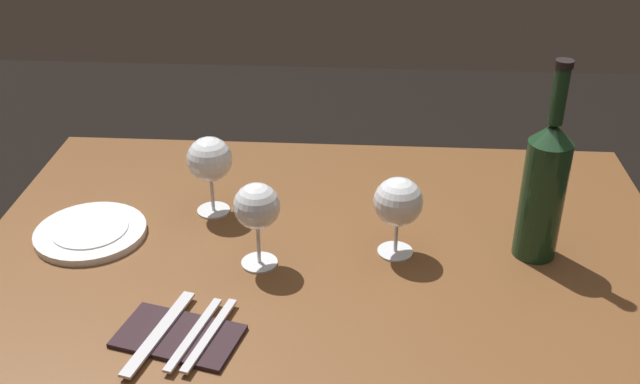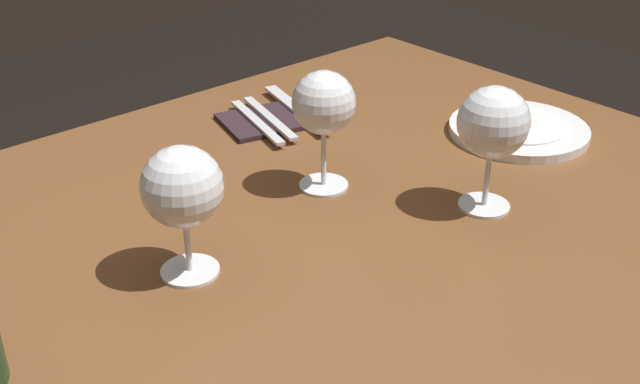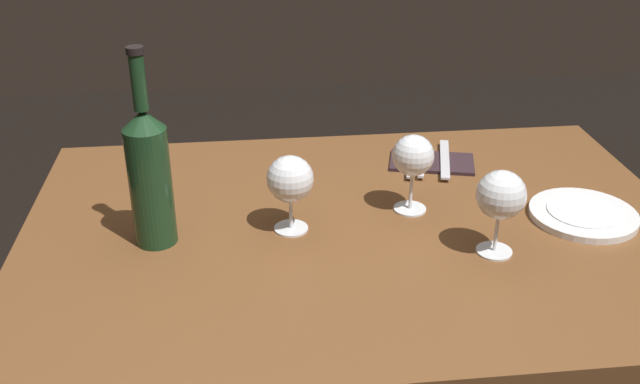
{
  "view_description": "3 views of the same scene",
  "coord_description": "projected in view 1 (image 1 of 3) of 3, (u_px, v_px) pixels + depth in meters",
  "views": [
    {
      "loc": [
        -0.07,
        1.16,
        1.52
      ],
      "look_at": [
        0.01,
        -0.07,
        0.82
      ],
      "focal_mm": 42.05,
      "sensor_mm": 36.0,
      "label": 1
    },
    {
      "loc": [
        -0.5,
        -0.64,
        1.24
      ],
      "look_at": [
        0.02,
        -0.05,
        0.81
      ],
      "focal_mm": 44.11,
      "sensor_mm": 36.0,
      "label": 2
    },
    {
      "loc": [
        -0.21,
        -1.22,
        1.45
      ],
      "look_at": [
        -0.08,
        -0.02,
        0.83
      ],
      "focal_mm": 40.91,
      "sensor_mm": 36.0,
      "label": 3
    }
  ],
  "objects": [
    {
      "name": "fork_inner",
      "position": [
        194.0,
        334.0,
        1.17
      ],
      "size": [
        0.06,
        0.18,
        0.0
      ],
      "color": "silver",
      "rests_on": "folded_napkin"
    },
    {
      "name": "fork_outer",
      "position": [
        210.0,
        334.0,
        1.17
      ],
      "size": [
        0.06,
        0.18,
        0.0
      ],
      "color": "silver",
      "rests_on": "folded_napkin"
    },
    {
      "name": "folded_napkin",
      "position": [
        179.0,
        336.0,
        1.17
      ],
      "size": [
        0.21,
        0.15,
        0.01
      ],
      "color": "#2D1E23",
      "rests_on": "dining_table"
    },
    {
      "name": "wine_glass_right",
      "position": [
        210.0,
        160.0,
        1.46
      ],
      "size": [
        0.09,
        0.09,
        0.16
      ],
      "color": "white",
      "rests_on": "dining_table"
    },
    {
      "name": "wine_bottle",
      "position": [
        544.0,
        187.0,
        1.31
      ],
      "size": [
        0.08,
        0.08,
        0.37
      ],
      "color": "#19381E",
      "rests_on": "dining_table"
    },
    {
      "name": "dining_table",
      "position": [
        325.0,
        289.0,
        1.44
      ],
      "size": [
        1.3,
        0.9,
        0.74
      ],
      "color": "brown",
      "rests_on": "ground"
    },
    {
      "name": "table_knife",
      "position": [
        159.0,
        332.0,
        1.17
      ],
      "size": [
        0.07,
        0.21,
        0.0
      ],
      "color": "silver",
      "rests_on": "folded_napkin"
    },
    {
      "name": "dinner_plate",
      "position": [
        91.0,
        232.0,
        1.43
      ],
      "size": [
        0.21,
        0.21,
        0.02
      ],
      "color": "white",
      "rests_on": "dining_table"
    },
    {
      "name": "wine_glass_centre",
      "position": [
        398.0,
        204.0,
        1.33
      ],
      "size": [
        0.09,
        0.09,
        0.15
      ],
      "color": "white",
      "rests_on": "dining_table"
    },
    {
      "name": "wine_glass_left",
      "position": [
        257.0,
        208.0,
        1.3
      ],
      "size": [
        0.08,
        0.08,
        0.16
      ],
      "color": "white",
      "rests_on": "dining_table"
    }
  ]
}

